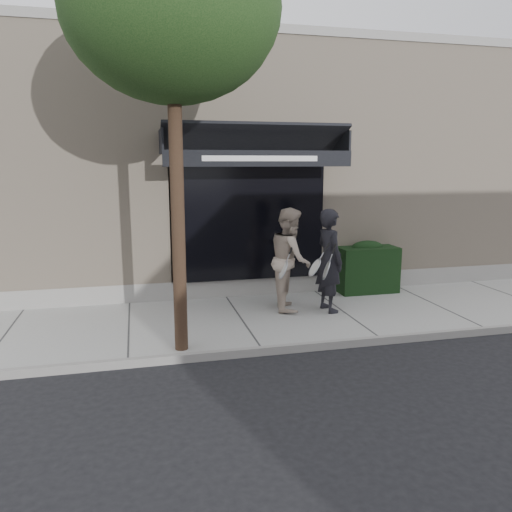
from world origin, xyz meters
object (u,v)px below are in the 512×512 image
object	(u,v)px
hedge	(366,267)
street_tree	(172,10)
pedestrian_front	(329,260)
pedestrian_back	(290,259)

from	to	relation	value
hedge	street_tree	bearing A→B (deg)	-149.33
street_tree	pedestrian_front	xyz separation A→B (m)	(2.94, 1.37, -3.87)
pedestrian_front	pedestrian_back	distance (m)	0.75
hedge	street_tree	distance (m)	6.61
pedestrian_front	pedestrian_back	bearing A→B (deg)	156.01
hedge	pedestrian_back	bearing A→B (deg)	-156.75
pedestrian_back	street_tree	bearing A→B (deg)	-143.48
street_tree	pedestrian_back	xyz separation A→B (m)	(2.26, 1.67, -3.87)
hedge	pedestrian_front	size ratio (longest dim) A/B	0.66
hedge	street_tree	xyz separation A→B (m)	(-4.30, -2.55, 4.32)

